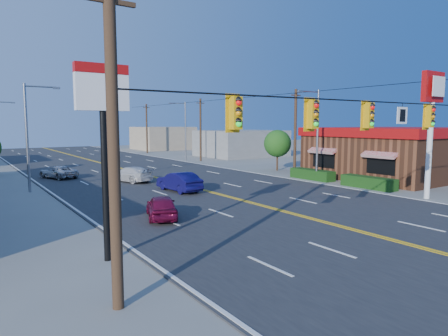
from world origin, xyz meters
TOP-DOWN VIEW (x-y plane):
  - ground at (0.00, 0.00)m, footprint 160.00×160.00m
  - road at (0.00, 20.00)m, footprint 20.00×120.00m
  - signal_span at (-0.12, 0.00)m, footprint 24.32×0.34m
  - kfc at (19.90, 12.00)m, footprint 16.30×12.40m
  - kfc_pylon at (11.00, 4.00)m, footprint 2.20×0.36m
  - pizza_hut_sign at (-11.00, 4.00)m, footprint 1.90×0.30m
  - streetlight_se at (10.79, 14.00)m, footprint 2.55×0.25m
  - streetlight_ne at (10.79, 38.00)m, footprint 2.55×0.25m
  - streetlight_sw at (-10.79, 22.00)m, footprint 2.55×0.25m
  - utility_pole_near at (12.20, 18.00)m, footprint 0.28×0.28m
  - utility_pole_mid at (12.20, 36.00)m, footprint 0.28×0.28m
  - utility_pole_far at (12.20, 54.00)m, footprint 0.28×0.28m
  - tree_kfc_rear at (13.50, 22.00)m, footprint 2.94×2.94m
  - bld_east_mid at (22.00, 40.00)m, footprint 12.00×10.00m
  - bld_east_far at (19.00, 62.00)m, footprint 10.00×10.00m
  - car_magenta at (-6.52, 8.77)m, footprint 2.66×3.97m
  - car_blue at (-1.75, 15.84)m, footprint 1.78×4.45m
  - car_white at (-2.93, 22.57)m, footprint 3.10×4.86m
  - car_silver at (-7.68, 28.40)m, footprint 3.20×4.48m

SIDE VIEW (x-z plane):
  - ground at x=0.00m, z-range 0.00..0.00m
  - road at x=0.00m, z-range 0.00..0.06m
  - car_silver at x=-7.68m, z-range 0.00..1.13m
  - car_magenta at x=-6.52m, z-range 0.00..1.25m
  - car_white at x=-2.93m, z-range 0.00..1.31m
  - car_blue at x=-1.75m, z-range 0.00..1.44m
  - bld_east_mid at x=22.00m, z-range 0.00..4.00m
  - bld_east_far at x=19.00m, z-range 0.00..4.40m
  - kfc at x=19.90m, z-range 0.03..4.73m
  - tree_kfc_rear at x=13.50m, z-range 0.73..5.14m
  - utility_pole_near at x=12.20m, z-range 0.00..8.40m
  - utility_pole_mid at x=12.20m, z-range 0.00..8.40m
  - utility_pole_far at x=12.20m, z-range 0.00..8.40m
  - streetlight_se at x=10.79m, z-range 0.51..8.51m
  - streetlight_ne at x=10.79m, z-range 0.51..8.51m
  - streetlight_sw at x=-10.79m, z-range 0.51..8.51m
  - signal_span at x=-0.12m, z-range 0.39..9.39m
  - pizza_hut_sign at x=-11.00m, z-range 1.76..8.61m
  - kfc_pylon at x=11.00m, z-range 1.79..10.29m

